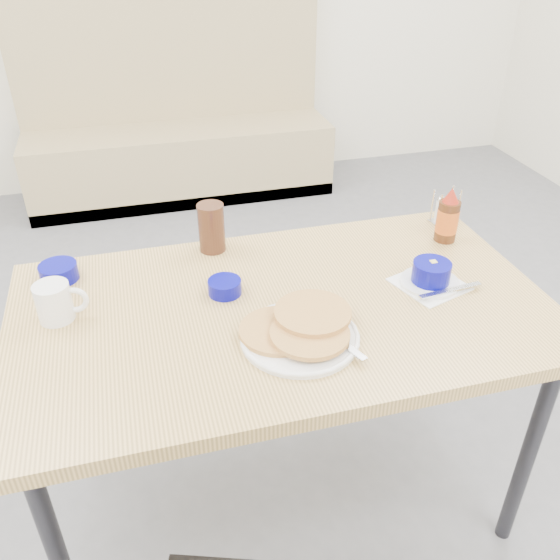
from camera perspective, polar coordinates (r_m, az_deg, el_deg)
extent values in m
cube|color=tan|center=(3.97, -9.46, 11.23)|extent=(1.90, 0.55, 0.45)
cube|color=tan|center=(4.03, -10.54, 18.87)|extent=(1.90, 0.12, 1.00)
cube|color=#2D2D33|center=(4.04, -9.23, 8.79)|extent=(1.90, 0.55, 0.08)
cube|color=tan|center=(1.56, 0.27, -3.06)|extent=(1.40, 0.80, 0.04)
cylinder|color=#2D2D33|center=(1.84, 22.79, -15.15)|extent=(0.04, 0.04, 0.72)
cylinder|color=#2D2D33|center=(2.03, -19.68, -9.18)|extent=(0.04, 0.04, 0.72)
cylinder|color=#2D2D33|center=(2.23, 13.57, -3.80)|extent=(0.04, 0.04, 0.72)
cylinder|color=white|center=(1.43, 1.91, -5.53)|extent=(0.29, 0.29, 0.01)
cylinder|color=tan|center=(1.43, -0.17, -4.88)|extent=(0.19, 0.19, 0.01)
cylinder|color=tan|center=(1.40, 2.89, -5.19)|extent=(0.19, 0.19, 0.01)
cylinder|color=tan|center=(1.45, 3.16, -3.15)|extent=(0.19, 0.19, 0.01)
cube|color=silver|center=(1.40, 6.39, -6.31)|extent=(0.06, 0.13, 0.01)
cylinder|color=white|center=(1.58, -20.93, -2.01)|extent=(0.09, 0.09, 0.10)
cylinder|color=black|center=(1.55, -21.25, -0.65)|extent=(0.08, 0.08, 0.00)
torus|color=white|center=(1.57, -19.22, -1.85)|extent=(0.07, 0.02, 0.07)
cube|color=white|center=(1.68, 14.18, -0.38)|extent=(0.21, 0.21, 0.00)
cylinder|color=white|center=(1.68, 14.21, -0.19)|extent=(0.16, 0.16, 0.01)
cylinder|color=#05067E|center=(1.66, 14.36, 0.77)|extent=(0.10, 0.10, 0.06)
cylinder|color=white|center=(1.65, 14.47, 1.43)|extent=(0.09, 0.09, 0.01)
cube|color=#F4DB60|center=(1.65, 14.55, 1.65)|extent=(0.02, 0.02, 0.01)
cube|color=silver|center=(1.65, 16.09, -0.95)|extent=(0.19, 0.04, 0.00)
cylinder|color=#05067E|center=(1.75, -20.52, 0.72)|extent=(0.10, 0.10, 0.05)
cylinder|color=#05067E|center=(1.59, -5.35, -0.66)|extent=(0.09, 0.09, 0.04)
cylinder|color=#3F2114|center=(1.77, -6.61, 5.03)|extent=(0.10, 0.10, 0.15)
cube|color=silver|center=(2.04, 15.43, 5.55)|extent=(0.10, 0.07, 0.00)
cylinder|color=silver|center=(1.98, 15.14, 6.53)|extent=(0.01, 0.01, 0.11)
cylinder|color=silver|center=(2.02, 16.85, 6.89)|extent=(0.01, 0.01, 0.11)
cylinder|color=silver|center=(2.00, 14.45, 6.99)|extent=(0.01, 0.01, 0.11)
cylinder|color=silver|center=(2.05, 16.16, 7.34)|extent=(0.01, 0.01, 0.11)
cylinder|color=silver|center=(2.01, 15.12, 6.41)|extent=(0.03, 0.03, 0.07)
cylinder|color=#3F3326|center=(2.03, 16.05, 6.61)|extent=(0.03, 0.03, 0.07)
cylinder|color=#47230F|center=(1.89, 15.79, 5.47)|extent=(0.07, 0.07, 0.13)
cylinder|color=orange|center=(1.89, 15.80, 5.54)|extent=(0.07, 0.07, 0.07)
cone|color=#A72110|center=(1.86, 16.19, 7.86)|extent=(0.05, 0.05, 0.04)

